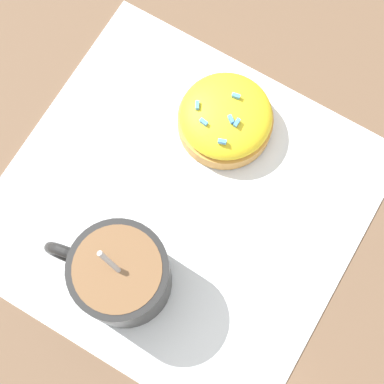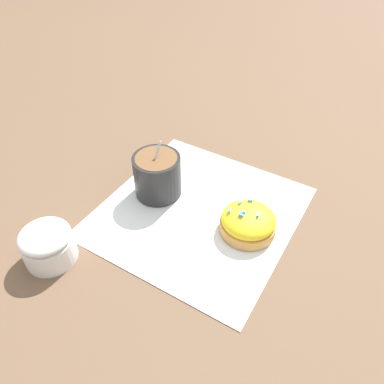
{
  "view_description": "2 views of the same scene",
  "coord_description": "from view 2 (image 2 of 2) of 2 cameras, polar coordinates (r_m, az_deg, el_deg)",
  "views": [
    {
      "loc": [
        -0.1,
        -0.09,
        0.54
      ],
      "look_at": [
        0.01,
        -0.01,
        0.04
      ],
      "focal_mm": 60.0,
      "sensor_mm": 36.0,
      "label": 1
    },
    {
      "loc": [
        0.25,
        -0.33,
        0.42
      ],
      "look_at": [
        -0.01,
        -0.0,
        0.04
      ],
      "focal_mm": 35.0,
      "sensor_mm": 36.0,
      "label": 2
    }
  ],
  "objects": [
    {
      "name": "frosted_pastry",
      "position": [
        0.56,
        8.56,
        -4.49
      ],
      "size": [
        0.08,
        0.08,
        0.04
      ],
      "color": "#D19347",
      "rests_on": "paper_napkin"
    },
    {
      "name": "ground_plane",
      "position": [
        0.59,
        1.04,
        -3.09
      ],
      "size": [
        3.0,
        3.0,
        0.0
      ],
      "primitive_type": "plane",
      "color": "brown"
    },
    {
      "name": "sugar_bowl",
      "position": [
        0.55,
        -21.17,
        -7.41
      ],
      "size": [
        0.07,
        0.07,
        0.06
      ],
      "color": "white",
      "rests_on": "ground_plane"
    },
    {
      "name": "coffee_cup",
      "position": [
        0.6,
        -5.25,
        2.86
      ],
      "size": [
        0.08,
        0.1,
        0.1
      ],
      "color": "black",
      "rests_on": "paper_napkin"
    },
    {
      "name": "paper_napkin",
      "position": [
        0.59,
        1.04,
        -2.98
      ],
      "size": [
        0.32,
        0.33,
        0.0
      ],
      "color": "white",
      "rests_on": "ground_plane"
    }
  ]
}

